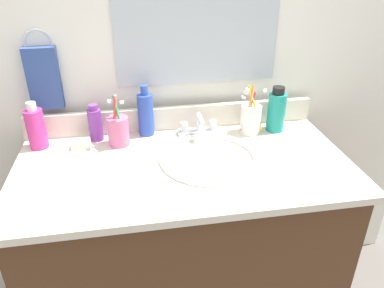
% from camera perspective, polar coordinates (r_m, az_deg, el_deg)
% --- Properties ---
extents(vanity_cabinet, '(1.06, 0.52, 0.79)m').
position_cam_1_polar(vanity_cabinet, '(1.49, -1.05, -16.92)').
color(vanity_cabinet, '#4C2D19').
rests_on(vanity_cabinet, ground_plane).
extents(countertop, '(1.10, 0.56, 0.02)m').
position_cam_1_polar(countertop, '(1.23, -1.22, -3.46)').
color(countertop, beige).
rests_on(countertop, vanity_cabinet).
extents(backsplash, '(1.10, 0.02, 0.09)m').
position_cam_1_polar(backsplash, '(1.44, -2.87, 4.04)').
color(backsplash, beige).
rests_on(backsplash, countertop).
extents(back_wall, '(2.20, 0.04, 1.30)m').
position_cam_1_polar(back_wall, '(1.59, -2.97, -1.91)').
color(back_wall, white).
rests_on(back_wall, ground_plane).
extents(mirror_panel, '(0.60, 0.01, 0.56)m').
position_cam_1_polar(mirror_panel, '(1.38, 0.88, 20.53)').
color(mirror_panel, '#B2BCC6').
extents(towel_ring, '(0.10, 0.01, 0.10)m').
position_cam_1_polar(towel_ring, '(1.41, -22.49, 14.10)').
color(towel_ring, silver).
extents(hand_towel, '(0.11, 0.04, 0.22)m').
position_cam_1_polar(hand_towel, '(1.42, -21.73, 9.28)').
color(hand_towel, '#334C8C').
extents(sink_basin, '(0.34, 0.34, 0.11)m').
position_cam_1_polar(sink_basin, '(1.27, 2.68, -3.50)').
color(sink_basin, white).
rests_on(sink_basin, countertop).
extents(faucet, '(0.16, 0.10, 0.08)m').
position_cam_1_polar(faucet, '(1.40, 1.06, 2.62)').
color(faucet, silver).
rests_on(faucet, countertop).
extents(bottle_shampoo_blue, '(0.06, 0.06, 0.19)m').
position_cam_1_polar(bottle_shampoo_blue, '(1.39, -7.11, 4.62)').
color(bottle_shampoo_blue, '#2D4CB2').
rests_on(bottle_shampoo_blue, countertop).
extents(bottle_soap_pink, '(0.06, 0.06, 0.17)m').
position_cam_1_polar(bottle_soap_pink, '(1.40, -22.77, 2.27)').
color(bottle_soap_pink, '#D8338C').
rests_on(bottle_soap_pink, countertop).
extents(bottle_mouthwash_teal, '(0.07, 0.07, 0.17)m').
position_cam_1_polar(bottle_mouthwash_teal, '(1.45, 12.78, 4.99)').
color(bottle_mouthwash_teal, teal).
rests_on(bottle_mouthwash_teal, countertop).
extents(bottle_cream_purple, '(0.05, 0.05, 0.14)m').
position_cam_1_polar(bottle_cream_purple, '(1.39, -14.58, 3.01)').
color(bottle_cream_purple, '#7A3899').
rests_on(bottle_cream_purple, countertop).
extents(cup_pink, '(0.07, 0.08, 0.19)m').
position_cam_1_polar(cup_pink, '(1.34, -11.21, 2.08)').
color(cup_pink, '#D16693').
rests_on(cup_pink, countertop).
extents(cup_white_ceramic, '(0.09, 0.08, 0.19)m').
position_cam_1_polar(cup_white_ceramic, '(1.42, 8.97, 3.88)').
color(cup_white_ceramic, white).
rests_on(cup_white_ceramic, countertop).
extents(soap_bar, '(0.06, 0.04, 0.02)m').
position_cam_1_polar(soap_bar, '(1.37, -16.62, -0.07)').
color(soap_bar, white).
rests_on(soap_bar, countertop).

